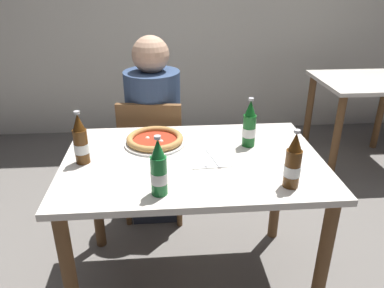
{
  "coord_description": "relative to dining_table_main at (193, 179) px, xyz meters",
  "views": [
    {
      "loc": [
        -0.13,
        -1.55,
        1.55
      ],
      "look_at": [
        0.0,
        0.05,
        0.8
      ],
      "focal_mm": 35.01,
      "sensor_mm": 36.0,
      "label": 1
    }
  ],
  "objects": [
    {
      "name": "ground_plane",
      "position": [
        0.0,
        0.0,
        -0.64
      ],
      "size": [
        8.0,
        8.0,
        0.0
      ],
      "primitive_type": "plane",
      "color": "slate"
    },
    {
      "name": "dining_table_main",
      "position": [
        0.0,
        0.0,
        0.0
      ],
      "size": [
        1.2,
        0.8,
        0.75
      ],
      "color": "silver",
      "rests_on": "ground_plane"
    },
    {
      "name": "chair_behind_table",
      "position": [
        -0.2,
        0.61,
        -0.15
      ],
      "size": [
        0.45,
        0.45,
        0.85
      ],
      "rotation": [
        0.0,
        0.0,
        3.01
      ],
      "color": "brown",
      "rests_on": "ground_plane"
    },
    {
      "name": "diner_seated",
      "position": [
        -0.19,
        0.66,
        -0.05
      ],
      "size": [
        0.34,
        0.34,
        1.21
      ],
      "color": "#2D3342",
      "rests_on": "ground_plane"
    },
    {
      "name": "dining_table_background",
      "position": [
        1.53,
        1.27,
        -0.04
      ],
      "size": [
        0.8,
        0.7,
        0.75
      ],
      "color": "silver",
      "rests_on": "ground_plane"
    },
    {
      "name": "pizza_margherita_near",
      "position": [
        -0.18,
        0.18,
        0.14
      ],
      "size": [
        0.31,
        0.31,
        0.04
      ],
      "color": "white",
      "rests_on": "dining_table_main"
    },
    {
      "name": "beer_bottle_left",
      "position": [
        -0.5,
        -0.0,
        0.22
      ],
      "size": [
        0.07,
        0.07,
        0.25
      ],
      "color": "#512D0F",
      "rests_on": "dining_table_main"
    },
    {
      "name": "beer_bottle_center",
      "position": [
        0.37,
        -0.28,
        0.22
      ],
      "size": [
        0.07,
        0.07,
        0.25
      ],
      "color": "#512D0F",
      "rests_on": "dining_table_main"
    },
    {
      "name": "beer_bottle_right",
      "position": [
        -0.15,
        -0.29,
        0.22
      ],
      "size": [
        0.07,
        0.07,
        0.25
      ],
      "color": "#196B2D",
      "rests_on": "dining_table_main"
    },
    {
      "name": "beer_bottle_extra",
      "position": [
        0.29,
        0.12,
        0.22
      ],
      "size": [
        0.07,
        0.07,
        0.25
      ],
      "color": "#14591E",
      "rests_on": "dining_table_main"
    },
    {
      "name": "napkin_with_cutlery",
      "position": [
        0.07,
        -0.02,
        0.12
      ],
      "size": [
        0.19,
        0.19,
        0.01
      ],
      "color": "white",
      "rests_on": "dining_table_main"
    }
  ]
}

